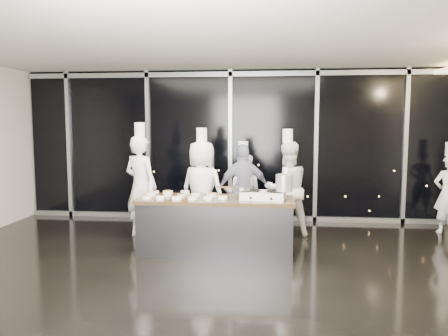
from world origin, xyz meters
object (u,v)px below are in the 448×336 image
at_px(demo_counter, 216,226).
at_px(guest, 244,189).
at_px(chef_right, 287,188).
at_px(chef_left, 202,189).
at_px(stove, 263,195).
at_px(frying_pan, 242,188).
at_px(chef_far_left, 141,185).
at_px(chef_center, 243,193).
at_px(chef_side, 448,193).
at_px(stock_pot, 284,183).

bearing_deg(demo_counter, guest, 73.99).
distance_m(guest, chef_right, 0.80).
bearing_deg(chef_left, stove, 160.16).
distance_m(frying_pan, chef_far_left, 2.11).
bearing_deg(chef_left, guest, -135.31).
bearing_deg(frying_pan, chef_center, 101.14).
distance_m(chef_left, guest, 0.80).
xyz_separation_m(frying_pan, chef_side, (3.79, 1.74, -0.29)).
bearing_deg(chef_center, demo_counter, 78.54).
bearing_deg(frying_pan, chef_far_left, 163.26).
bearing_deg(chef_left, demo_counter, 132.78).
xyz_separation_m(frying_pan, chef_right, (0.75, 1.22, -0.19)).
height_order(demo_counter, stock_pot, stock_pot).
bearing_deg(chef_side, chef_left, 5.14).
distance_m(chef_center, chef_right, 0.84).
relative_size(demo_counter, guest, 1.45).
bearing_deg(chef_left, frying_pan, 151.38).
relative_size(demo_counter, stock_pot, 9.58).
relative_size(stove, stock_pot, 2.84).
bearing_deg(chef_right, demo_counter, 24.27).
distance_m(stove, chef_right, 1.34).
bearing_deg(chef_far_left, demo_counter, 173.37).
bearing_deg(stove, chef_right, 80.23).
distance_m(demo_counter, chef_center, 1.45).
bearing_deg(stove, guest, 114.80).
xyz_separation_m(frying_pan, chef_center, (-0.07, 1.36, -0.30)).
height_order(stove, frying_pan, frying_pan).
bearing_deg(chef_side, guest, 2.40).
distance_m(stove, stock_pot, 0.38).
height_order(frying_pan, stock_pot, stock_pot).
xyz_separation_m(demo_counter, frying_pan, (0.41, 0.01, 0.61)).
distance_m(stock_pot, chef_right, 1.35).
xyz_separation_m(stove, chef_far_left, (-2.24, 0.93, -0.02)).
relative_size(frying_pan, chef_left, 0.29).
distance_m(chef_center, guest, 0.14).
bearing_deg(stock_pot, chef_center, 116.50).
distance_m(chef_far_left, guest, 1.89).
distance_m(stove, chef_center, 1.47).
xyz_separation_m(frying_pan, chef_left, (-0.78, 0.93, -0.17)).
height_order(demo_counter, chef_side, chef_side).
xyz_separation_m(chef_far_left, chef_left, (1.12, 0.04, -0.05)).
bearing_deg(frying_pan, guest, 100.52).
bearing_deg(chef_far_left, chef_side, -146.98).
distance_m(stock_pot, chef_far_left, 2.75).
relative_size(frying_pan, chef_side, 0.34).
relative_size(stock_pot, guest, 0.15).
relative_size(frying_pan, guest, 0.34).
bearing_deg(stove, demo_counter, -174.27).
xyz_separation_m(guest, chef_side, (3.84, 0.49, -0.07)).
bearing_deg(stove, chef_left, 147.11).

